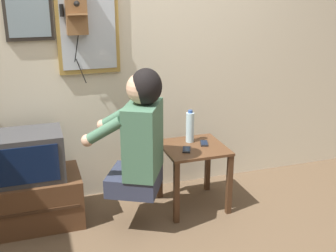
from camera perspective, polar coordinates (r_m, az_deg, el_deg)
name	(u,v)px	position (r m, az deg, el deg)	size (l,w,h in m)	color
wall_back	(127,46)	(3.49, -5.59, 10.68)	(6.80, 0.05, 2.55)	beige
side_table	(194,159)	(3.42, 3.49, -4.49)	(0.49, 0.48, 0.52)	#51331E
person	(140,135)	(2.99, -3.85, -1.16)	(0.62, 0.58, 0.91)	#2D3347
tv_stand	(37,200)	(3.42, -17.38, -9.49)	(0.67, 0.46, 0.39)	#51331E
television	(29,156)	(3.26, -18.37, -3.85)	(0.50, 0.37, 0.35)	#38383A
wall_phone_antique	(75,7)	(3.31, -12.43, 15.52)	(0.20, 0.18, 0.81)	brown
framed_picture	(28,14)	(3.34, -18.40, 14.26)	(0.35, 0.03, 0.39)	#2D2823
wall_mirror	(88,26)	(3.38, -10.81, 13.17)	(0.48, 0.03, 0.73)	olive
cell_phone_held	(186,150)	(3.29, 2.51, -3.20)	(0.10, 0.14, 0.01)	black
cell_phone_spare	(204,143)	(3.43, 4.91, -2.33)	(0.10, 0.14, 0.01)	black
water_bottle	(190,127)	(3.43, 3.00, -0.13)	(0.07, 0.07, 0.27)	silver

